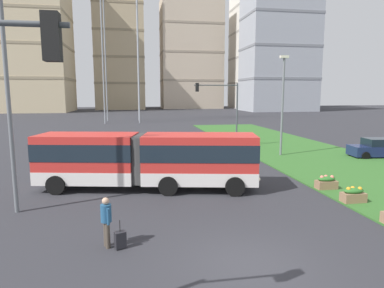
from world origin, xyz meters
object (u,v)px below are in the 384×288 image
Objects in this scene: apartment_tower_centre at (191,55)px; flower_planter_2 at (326,182)px; rolling_suitcase at (120,240)px; streetlight_median at (283,101)px; articulated_bus at (147,159)px; car_navy_sedan at (378,148)px; apartment_tower_west at (37,32)px; pedestrian_crossing at (106,219)px; apartment_tower_westcentre at (120,48)px; flower_planter_1 at (353,195)px; streetlight_left at (8,91)px; apartment_tower_eastcentre at (279,49)px; apartment_tower_east at (261,48)px; traffic_light_far_right at (223,103)px.

flower_planter_2 is at bearing -95.66° from apartment_tower_centre.
streetlight_median is (12.62, 15.18, 4.23)m from rolling_suitcase.
articulated_bus is at bearing 80.36° from rolling_suitcase.
apartment_tower_west is at bearing 119.41° from car_navy_sedan.
rolling_suitcase is (0.45, -0.20, -0.69)m from pedestrian_crossing.
pedestrian_crossing is at bearing -88.35° from apartment_tower_westcentre.
flower_planter_1 is at bearing -98.82° from streetlight_median.
flower_planter_1 is at bearing -68.24° from apartment_tower_west.
pedestrian_crossing is at bearing -45.07° from streetlight_left.
apartment_tower_east reaches higher than apartment_tower_eastcentre.
streetlight_median reaches higher than flower_planter_2.
apartment_tower_east is at bearing 10.40° from apartment_tower_west.
apartment_tower_west is 1.09× the size of apartment_tower_westcentre.
flower_planter_1 is 1.00× the size of flower_planter_2.
flower_planter_1 is 0.03× the size of apartment_tower_centre.
articulated_bus reaches higher than flower_planter_2.
pedestrian_crossing is at bearing -117.07° from apartment_tower_eastcentre.
rolling_suitcase is 101.26m from apartment_tower_west.
flower_planter_1 is 17.79m from traffic_light_far_right.
car_navy_sedan is (18.94, 6.00, -0.90)m from articulated_bus.
car_navy_sedan is at bearing 17.57° from articulated_bus.
streetlight_median reaches higher than pedestrian_crossing.
rolling_suitcase is at bearing -129.73° from streetlight_median.
flower_planter_1 is at bearing -132.75° from car_navy_sedan.
pedestrian_crossing is 1.79× the size of rolling_suitcase.
streetlight_left is at bearing -160.51° from car_navy_sedan.
apartment_tower_eastcentre is at bearing -45.67° from apartment_tower_centre.
flower_planter_2 is 0.03× the size of apartment_tower_centre.
apartment_tower_west is (-46.28, 82.09, 21.97)m from car_navy_sedan.
articulated_bus reaches higher than rolling_suitcase.
car_navy_sedan is 24.07m from rolling_suitcase.
apartment_tower_centre reaches higher than traffic_light_far_right.
apartment_tower_eastcentre is at bearing -96.02° from apartment_tower_east.
pedestrian_crossing is 7.29m from streetlight_left.
articulated_bus is at bearing -120.58° from traffic_light_far_right.
articulated_bus is at bearing -100.89° from apartment_tower_centre.
streetlight_left is at bearing -116.11° from apartment_tower_east.
streetlight_left is (-4.62, 4.38, 4.96)m from rolling_suitcase.
apartment_tower_centre is at bearing 82.31° from traffic_light_far_right.
apartment_tower_west is at bearing 115.82° from streetlight_median.
flower_planter_2 is 10.94m from streetlight_median.
articulated_bus is 1.25× the size of streetlight_left.
apartment_tower_eastcentre is (35.28, 67.40, 14.19)m from traffic_light_far_right.
traffic_light_far_right reaches higher than flower_planter_1.
apartment_tower_centre is (8.60, 95.98, 14.51)m from streetlight_median.
articulated_bus is 0.27× the size of apartment_tower_west.
flower_planter_2 is 0.02× the size of apartment_tower_west.
car_navy_sedan is at bearing -76.19° from apartment_tower_westcentre.
flower_planter_2 is (11.17, 5.02, -0.58)m from pedestrian_crossing.
apartment_tower_east reaches higher than flower_planter_1.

